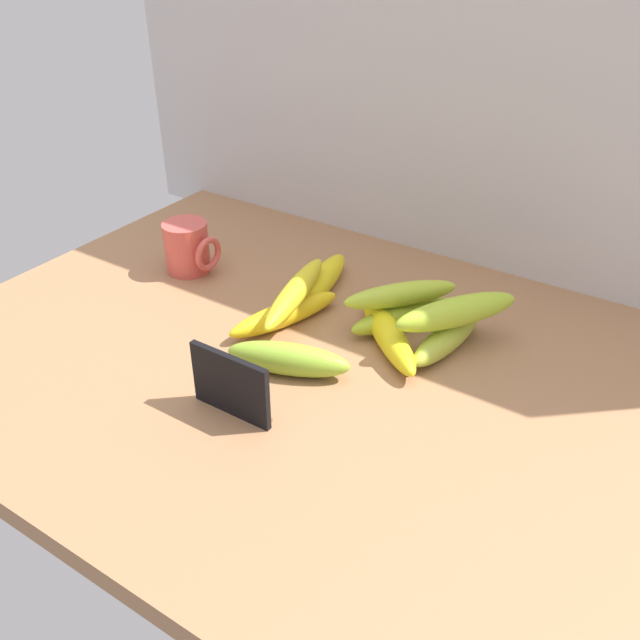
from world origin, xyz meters
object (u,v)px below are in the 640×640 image
banana_2 (322,280)px  banana_4 (446,338)px  chalkboard_sign (231,387)px  banana_7 (295,292)px  banana_6 (457,312)px  banana_8 (401,294)px  coffee_mug (188,247)px  banana_3 (285,314)px  banana_0 (388,333)px  banana_5 (288,359)px  banana_1 (402,316)px

banana_2 → banana_4: (22.81, -4.36, -0.02)cm
chalkboard_sign → banana_7: 21.23cm
banana_4 → banana_6: banana_6 is taller
chalkboard_sign → banana_2: chalkboard_sign is taller
banana_8 → chalkboard_sign: bearing=-105.4°
banana_7 → coffee_mug: bearing=171.2°
coffee_mug → banana_3: bearing=-12.2°
banana_0 → coffee_mug: bearing=177.9°
chalkboard_sign → banana_2: size_ratio=0.64×
coffee_mug → banana_5: bearing=-25.2°
banana_3 → banana_7: bearing=50.4°
coffee_mug → banana_8: 36.78cm
coffee_mug → banana_4: bearing=2.4°
banana_0 → banana_2: size_ratio=1.16×
banana_0 → banana_3: 15.18cm
coffee_mug → banana_8: (36.58, 3.66, 1.13)cm
banana_0 → banana_7: banana_7 is taller
banana_2 → banana_6: (23.40, -3.33, 3.88)cm
banana_0 → banana_4: 7.90cm
banana_6 → banana_7: bearing=-163.1°
banana_8 → banana_6: bearing=-5.1°
banana_2 → banana_5: bearing=-68.5°
banana_4 → chalkboard_sign: bearing=-121.1°
chalkboard_sign → banana_1: (8.04, 28.08, -2.07)cm
coffee_mug → banana_3: size_ratio=0.48×
banana_5 → banana_4: bearing=46.9°
banana_2 → banana_7: 10.56cm
chalkboard_sign → coffee_mug: chalkboard_sign is taller
chalkboard_sign → banana_6: size_ratio=0.60×
coffee_mug → chalkboard_sign: bearing=-39.9°
banana_2 → banana_4: 23.22cm
banana_1 → banana_7: bearing=-150.4°
chalkboard_sign → banana_8: size_ratio=0.65×
banana_8 → banana_4: bearing=-12.6°
chalkboard_sign → banana_3: chalkboard_sign is taller
banana_5 → banana_3: bearing=128.0°
banana_2 → banana_3: banana_2 is taller
banana_5 → banana_8: 19.19cm
banana_2 → banana_7: size_ratio=0.83×
banana_1 → banana_4: (7.68, -2.02, 0.09)cm
banana_1 → banana_8: (-0.39, -0.22, 3.48)cm
banana_2 → banana_8: size_ratio=1.02×
banana_7 → banana_4: bearing=14.8°
banana_0 → banana_2: bearing=154.0°
banana_0 → banana_7: size_ratio=0.96×
banana_2 → banana_5: banana_5 is taller
banana_8 → banana_3: bearing=-148.4°
banana_0 → banana_3: size_ratio=1.08×
banana_4 → coffee_mug: bearing=-177.6°
coffee_mug → banana_1: (36.96, 3.88, -2.35)cm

